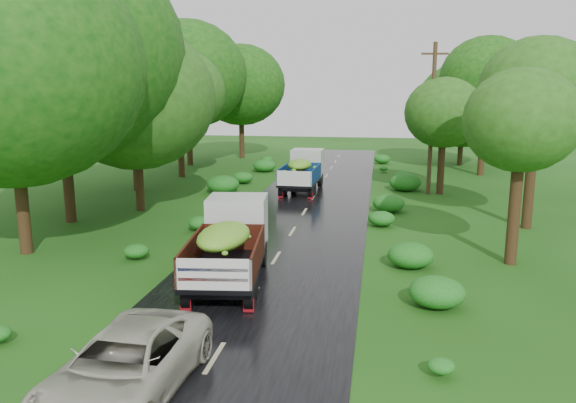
% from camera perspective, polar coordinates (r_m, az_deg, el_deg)
% --- Properties ---
extents(ground, '(120.00, 120.00, 0.00)m').
position_cam_1_polar(ground, '(13.88, -7.47, -15.52)').
color(ground, '#18410E').
rests_on(ground, ground).
extents(road, '(6.50, 80.00, 0.02)m').
position_cam_1_polar(road, '(18.32, -2.95, -8.51)').
color(road, black).
rests_on(road, ground).
extents(road_lines, '(0.12, 69.60, 0.00)m').
position_cam_1_polar(road_lines, '(19.24, -2.32, -7.47)').
color(road_lines, '#BFB78C').
rests_on(road_lines, road).
extents(truck_near, '(2.76, 6.12, 2.49)m').
position_cam_1_polar(truck_near, '(18.43, -5.88, -3.87)').
color(truck_near, black).
rests_on(truck_near, ground).
extents(truck_far, '(2.19, 5.73, 2.38)m').
position_cam_1_polar(truck_far, '(34.36, 1.54, 3.30)').
color(truck_far, black).
rests_on(truck_far, ground).
extents(car, '(2.48, 5.06, 1.38)m').
position_cam_1_polar(car, '(12.39, -16.22, -15.73)').
color(car, beige).
rests_on(car, road).
extents(utility_pole, '(1.54, 0.33, 8.80)m').
position_cam_1_polar(utility_pole, '(34.06, 14.41, 8.25)').
color(utility_pole, '#382616').
rests_on(utility_pole, ground).
extents(trees_left, '(7.33, 34.27, 10.02)m').
position_cam_1_polar(trees_left, '(34.85, -14.37, 12.04)').
color(trees_left, black).
rests_on(trees_left, ground).
extents(trees_right, '(6.97, 30.14, 8.50)m').
position_cam_1_polar(trees_right, '(37.57, 18.94, 9.82)').
color(trees_right, black).
rests_on(trees_right, ground).
extents(shrubs, '(11.90, 44.00, 0.70)m').
position_cam_1_polar(shrubs, '(26.74, 1.11, -1.27)').
color(shrubs, '#165E18').
rests_on(shrubs, ground).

